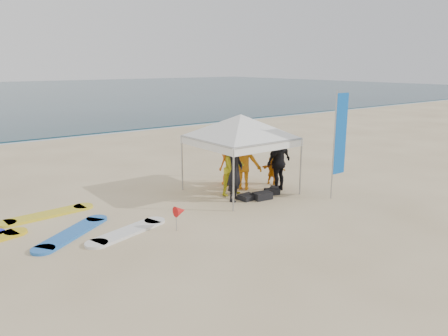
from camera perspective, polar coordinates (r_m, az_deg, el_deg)
name	(u,v)px	position (r m, az deg, el deg)	size (l,w,h in m)	color
ground	(257,245)	(10.28, 4.31, -10.06)	(120.00, 120.00, 0.00)	beige
shoreline_foam	(40,139)	(26.32, -22.94, 3.48)	(160.00, 1.20, 0.01)	silver
person_black_a	(235,171)	(13.21, 1.46, -0.44)	(0.67, 0.44, 1.84)	black
person_yellow	(234,168)	(13.79, 1.31, -0.05)	(0.84, 0.66, 1.74)	yellow
person_orange_a	(244,162)	(14.46, 2.59, 0.80)	(1.19, 0.69, 1.85)	orange
person_black_b	(279,162)	(14.35, 7.14, 0.80)	(1.14, 0.47, 1.94)	black
person_orange_b	(230,160)	(15.01, 0.83, 1.03)	(0.84, 0.55, 1.72)	orange
person_seated	(272,170)	(15.23, 6.32, -0.27)	(0.92, 0.29, 1.00)	orange
canopy_tent	(241,115)	(13.82, 2.21, 6.97)	(3.85, 3.85, 2.91)	#A5A5A8
feather_flag	(340,135)	(13.80, 14.88, 4.13)	(0.56, 0.04, 3.34)	#A5A5A8
marker_pennant	(180,211)	(11.05, -5.75, -5.61)	(0.28, 0.28, 0.64)	#A5A5A8
gear_pile	(262,194)	(13.79, 5.04, -3.43)	(1.64, 0.72, 0.22)	black
surfboard_spread	(19,238)	(11.64, -25.17, -8.29)	(6.01, 3.38, 0.07)	gold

